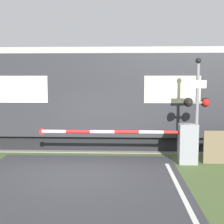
% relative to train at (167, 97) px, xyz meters
% --- Properties ---
extents(ground_plane, '(80.00, 80.00, 0.00)m').
position_rel_train_xyz_m(ground_plane, '(-3.09, -4.03, -2.04)').
color(ground_plane, '#4C6033').
extents(track_bed, '(36.00, 3.20, 0.13)m').
position_rel_train_xyz_m(track_bed, '(-3.09, 0.00, -2.01)').
color(track_bed, gray).
rests_on(track_bed, ground_plane).
extents(train, '(20.63, 3.06, 3.98)m').
position_rel_train_xyz_m(train, '(0.00, 0.00, 0.00)').
color(train, black).
rests_on(train, ground_plane).
extents(crossing_barrier, '(5.25, 0.44, 1.32)m').
position_rel_train_xyz_m(crossing_barrier, '(-0.02, -2.90, -1.32)').
color(crossing_barrier, gray).
rests_on(crossing_barrier, ground_plane).
extents(signal_post, '(0.85, 0.26, 3.47)m').
position_rel_train_xyz_m(signal_post, '(0.60, -2.90, -0.07)').
color(signal_post, gray).
rests_on(signal_post, ground_plane).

